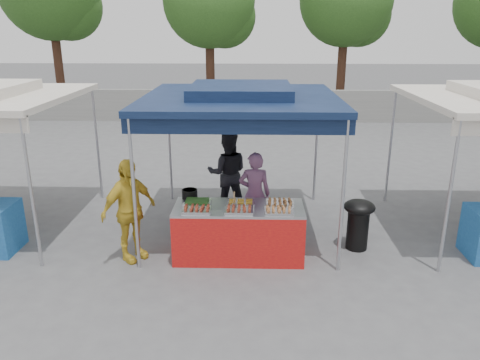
{
  "coord_description": "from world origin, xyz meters",
  "views": [
    {
      "loc": [
        0.21,
        -6.79,
        3.49
      ],
      "look_at": [
        0.0,
        0.6,
        1.05
      ],
      "focal_mm": 35.0,
      "sensor_mm": 36.0,
      "label": 1
    }
  ],
  "objects_px": {
    "vendor_table": "(239,232)",
    "vendor_woman": "(255,194)",
    "helper_man": "(228,173)",
    "customer_person": "(129,211)",
    "cooking_pot": "(190,194)",
    "wok_burner": "(358,220)"
  },
  "relations": [
    {
      "from": "vendor_table",
      "to": "helper_man",
      "type": "bearing_deg",
      "value": 98.28
    },
    {
      "from": "wok_burner",
      "to": "vendor_woman",
      "type": "height_order",
      "value": "vendor_woman"
    },
    {
      "from": "vendor_table",
      "to": "helper_man",
      "type": "relative_size",
      "value": 1.23
    },
    {
      "from": "vendor_woman",
      "to": "customer_person",
      "type": "relative_size",
      "value": 0.92
    },
    {
      "from": "vendor_table",
      "to": "customer_person",
      "type": "bearing_deg",
      "value": -175.89
    },
    {
      "from": "vendor_woman",
      "to": "customer_person",
      "type": "height_order",
      "value": "customer_person"
    },
    {
      "from": "helper_man",
      "to": "customer_person",
      "type": "bearing_deg",
      "value": 51.23
    },
    {
      "from": "vendor_table",
      "to": "vendor_woman",
      "type": "distance_m",
      "value": 0.94
    },
    {
      "from": "vendor_table",
      "to": "wok_burner",
      "type": "distance_m",
      "value": 1.96
    },
    {
      "from": "vendor_table",
      "to": "helper_man",
      "type": "distance_m",
      "value": 1.91
    },
    {
      "from": "vendor_table",
      "to": "cooking_pot",
      "type": "xyz_separation_m",
      "value": [
        -0.8,
        0.35,
        0.5
      ]
    },
    {
      "from": "customer_person",
      "to": "wok_burner",
      "type": "bearing_deg",
      "value": -42.15
    },
    {
      "from": "cooking_pot",
      "to": "helper_man",
      "type": "xyz_separation_m",
      "value": [
        0.53,
        1.51,
        -0.11
      ]
    },
    {
      "from": "customer_person",
      "to": "cooking_pot",
      "type": "bearing_deg",
      "value": -21.37
    },
    {
      "from": "vendor_table",
      "to": "vendor_woman",
      "type": "xyz_separation_m",
      "value": [
        0.25,
        0.85,
        0.32
      ]
    },
    {
      "from": "helper_man",
      "to": "customer_person",
      "type": "relative_size",
      "value": 1.0
    },
    {
      "from": "cooking_pot",
      "to": "vendor_woman",
      "type": "height_order",
      "value": "vendor_woman"
    },
    {
      "from": "vendor_woman",
      "to": "helper_man",
      "type": "height_order",
      "value": "helper_man"
    },
    {
      "from": "cooking_pot",
      "to": "customer_person",
      "type": "bearing_deg",
      "value": -151.81
    },
    {
      "from": "cooking_pot",
      "to": "customer_person",
      "type": "height_order",
      "value": "customer_person"
    },
    {
      "from": "vendor_woman",
      "to": "customer_person",
      "type": "distance_m",
      "value": 2.15
    },
    {
      "from": "cooking_pot",
      "to": "customer_person",
      "type": "distance_m",
      "value": 1.0
    }
  ]
}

